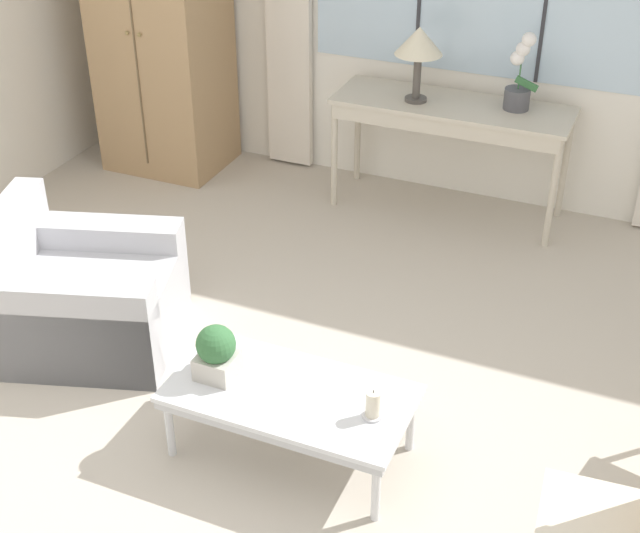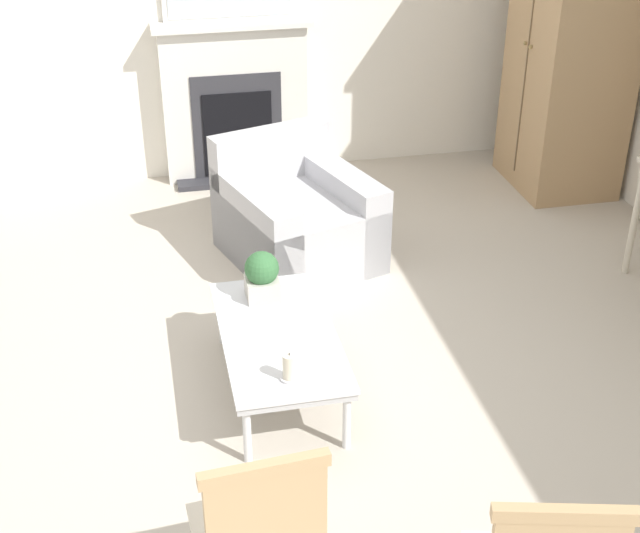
% 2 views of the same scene
% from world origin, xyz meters
% --- Properties ---
extents(ground_plane, '(14.00, 14.00, 0.00)m').
position_xyz_m(ground_plane, '(0.00, 0.00, 0.00)').
color(ground_plane, '#BCB2A3').
extents(fireplace, '(0.34, 1.19, 2.16)m').
position_xyz_m(fireplace, '(-2.91, 0.20, 0.72)').
color(fireplace, '#2D2D33').
rests_on(fireplace, ground_plane).
extents(armoire, '(0.93, 0.74, 2.29)m').
position_xyz_m(armoire, '(-2.23, 2.61, 1.15)').
color(armoire, tan).
rests_on(armoire, ground_plane).
extents(armchair_upholstered, '(1.15, 1.08, 0.79)m').
position_xyz_m(armchair_upholstered, '(-1.46, 0.40, 0.28)').
color(armchair_upholstered, '#B2B2B7').
rests_on(armchair_upholstered, ground_plane).
extents(coffee_table, '(1.12, 0.58, 0.37)m').
position_xyz_m(coffee_table, '(-0.03, 0.04, 0.32)').
color(coffee_table, silver).
rests_on(coffee_table, ground_plane).
extents(potted_plant_small, '(0.19, 0.19, 0.27)m').
position_xyz_m(potted_plant_small, '(-0.39, 0.01, 0.50)').
color(potted_plant_small, '#BCB7AD').
rests_on(potted_plant_small, coffee_table).
extents(pillar_candle, '(0.09, 0.09, 0.15)m').
position_xyz_m(pillar_candle, '(0.37, 0.02, 0.43)').
color(pillar_candle, silver).
rests_on(pillar_candle, coffee_table).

